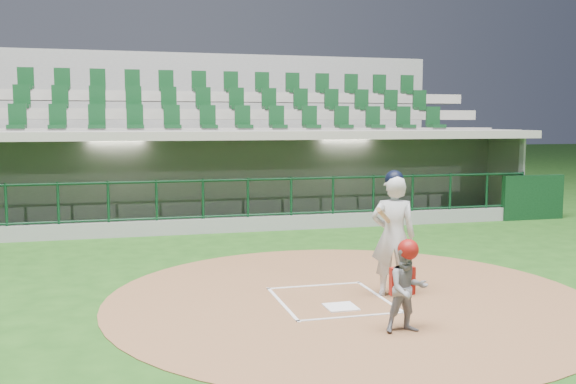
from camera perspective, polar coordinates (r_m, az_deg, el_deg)
The scene contains 8 objects.
ground at distance 9.81m, azimuth 3.33°, elevation -9.18°, with size 120.00×120.00×0.00m, color #1C4814.
dirt_circle at distance 9.72m, azimuth 5.41°, elevation -9.30°, with size 7.20×7.20×0.01m, color brown.
home_plate at distance 9.16m, azimuth 4.71°, elevation -10.15°, with size 0.43×0.43×0.02m, color white.
batter_box_chalk at distance 9.53m, azimuth 3.90°, elevation -9.53°, with size 1.55×1.80×0.01m.
dugout_structure at distance 17.16m, azimuth -4.27°, elevation 0.72°, with size 16.40×3.70×3.00m.
seating_deck at distance 20.14m, azimuth -6.35°, elevation 2.78°, with size 17.00×6.72×5.15m.
batter at distance 9.68m, azimuth 9.34°, elevation -3.67°, with size 0.92×0.96×1.89m.
catcher at distance 8.11m, azimuth 10.55°, elevation -8.22°, with size 0.54×0.43×1.17m.
Camera 1 is at (-2.96, -8.99, 2.59)m, focal length 40.00 mm.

